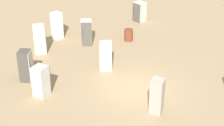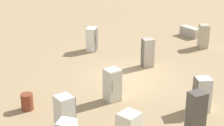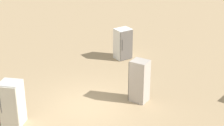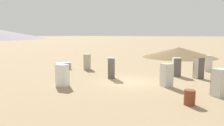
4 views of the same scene
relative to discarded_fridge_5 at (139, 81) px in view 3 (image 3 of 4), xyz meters
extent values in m
plane|color=#9E8460|center=(2.06, -0.30, -0.88)|extent=(1000.00, 1000.00, 0.00)
cube|color=#A89E93|center=(-0.01, 0.01, 0.00)|extent=(0.87, 0.89, 1.77)
cube|color=#56514C|center=(0.20, -0.26, 0.00)|extent=(0.47, 0.38, 1.70)
cylinder|color=#2D2D2D|center=(0.06, -0.41, 0.09)|extent=(0.02, 0.02, 0.62)
cube|color=white|center=(-1.09, -4.49, -0.08)|extent=(0.91, 0.79, 1.61)
cube|color=#56514C|center=(-1.17, -4.16, -0.08)|extent=(0.75, 0.21, 1.55)
cylinder|color=#2D2D2D|center=(-0.91, -4.07, 0.00)|extent=(0.02, 0.02, 0.56)
cube|color=silver|center=(5.01, -0.04, -0.05)|extent=(0.97, 0.95, 1.67)
cube|color=beige|center=(5.20, 0.26, -0.05)|extent=(0.62, 0.40, 1.60)
cylinder|color=#2D2D2D|center=(5.43, 0.15, 0.03)|extent=(0.02, 0.02, 0.59)
camera|label=1|loc=(-11.88, 9.44, 9.74)|focal=60.00mm
camera|label=2|loc=(20.40, 7.20, 7.88)|focal=60.00mm
camera|label=3|loc=(5.79, 12.33, 6.59)|focal=60.00mm
camera|label=4|loc=(11.08, -14.86, 2.85)|focal=35.00mm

